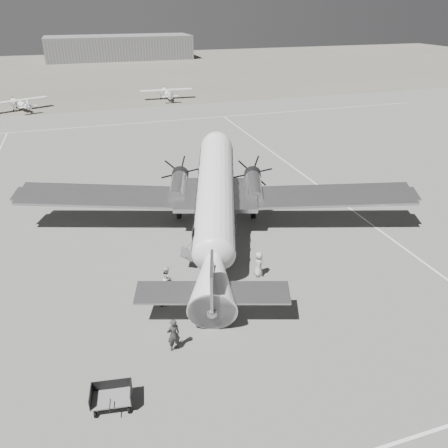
{
  "coord_description": "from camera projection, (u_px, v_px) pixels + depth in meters",
  "views": [
    {
      "loc": [
        -8.12,
        -22.7,
        15.38
      ],
      "look_at": [
        -0.2,
        1.93,
        2.2
      ],
      "focal_mm": 35.0,
      "sensor_mm": 36.0,
      "label": 1
    }
  ],
  "objects": [
    {
      "name": "dc3_airliner",
      "position": [
        215.0,
        203.0,
        30.43
      ],
      "size": [
        34.91,
        28.97,
        5.71
      ],
      "primitive_type": null,
      "rotation": [
        0.0,
        0.0,
        -0.31
      ],
      "color": "#A9A8AB",
      "rests_on": "ground"
    },
    {
      "name": "passenger",
      "position": [
        259.0,
        264.0,
        27.14
      ],
      "size": [
        0.77,
        0.94,
        1.65
      ],
      "primitive_type": "imported",
      "rotation": [
        0.0,
        0.0,
        1.23
      ],
      "color": "#ACACAA",
      "rests_on": "ground"
    },
    {
      "name": "ground_crew",
      "position": [
        174.0,
        335.0,
        21.26
      ],
      "size": [
        0.74,
        0.56,
        1.83
      ],
      "primitive_type": "imported",
      "rotation": [
        0.0,
        0.0,
        3.34
      ],
      "color": "#2B2B2B",
      "rests_on": "ground"
    },
    {
      "name": "baggage_cart_far",
      "position": [
        112.0,
        398.0,
        18.37
      ],
      "size": [
        1.96,
        1.52,
        1.01
      ],
      "primitive_type": null,
      "rotation": [
        0.0,
        0.0,
        -0.15
      ],
      "color": "slate",
      "rests_on": "ground"
    },
    {
      "name": "taxi_line_horizon",
      "position": [
        144.0,
        123.0,
        62.38
      ],
      "size": [
        90.0,
        0.15,
        0.01
      ],
      "primitive_type": "cube",
      "color": "silver",
      "rests_on": "ground"
    },
    {
      "name": "light_plane_left",
      "position": [
        20.0,
        105.0,
        68.71
      ],
      "size": [
        11.35,
        10.52,
        1.89
      ],
      "primitive_type": null,
      "rotation": [
        0.0,
        0.0,
        0.44
      ],
      "color": "silver",
      "rests_on": "ground"
    },
    {
      "name": "light_plane_right",
      "position": [
        167.0,
        94.0,
        76.73
      ],
      "size": [
        9.41,
        7.74,
        1.9
      ],
      "primitive_type": null,
      "rotation": [
        0.0,
        0.0,
        -0.03
      ],
      "color": "silver",
      "rests_on": "ground"
    },
    {
      "name": "taxi_line_right",
      "position": [
        392.0,
        239.0,
        31.72
      ],
      "size": [
        0.15,
        80.0,
        0.01
      ],
      "primitive_type": "cube",
      "color": "silver",
      "rests_on": "ground"
    },
    {
      "name": "ramp_agent",
      "position": [
        167.0,
        278.0,
        25.93
      ],
      "size": [
        0.61,
        0.76,
        1.5
      ],
      "primitive_type": "imported",
      "rotation": [
        0.0,
        0.0,
        1.63
      ],
      "color": "#B8B8B5",
      "rests_on": "ground"
    },
    {
      "name": "baggage_cart_near",
      "position": [
        165.0,
        293.0,
        25.1
      ],
      "size": [
        1.84,
        1.65,
        0.85
      ],
      "primitive_type": null,
      "rotation": [
        0.0,
        0.0,
        0.49
      ],
      "color": "slate",
      "rests_on": "ground"
    },
    {
      "name": "ground",
      "position": [
        236.0,
        266.0,
        28.45
      ],
      "size": [
        260.0,
        260.0,
        0.0
      ],
      "primitive_type": "plane",
      "color": "slate",
      "rests_on": "ground"
    },
    {
      "name": "hangar_main",
      "position": [
        120.0,
        47.0,
        130.11
      ],
      "size": [
        42.0,
        14.0,
        6.6
      ],
      "color": "slate",
      "rests_on": "ground"
    },
    {
      "name": "grass_infield",
      "position": [
        111.0,
        71.0,
        109.03
      ],
      "size": [
        260.0,
        90.0,
        0.01
      ],
      "primitive_type": "cube",
      "color": "#615F52",
      "rests_on": "ground"
    }
  ]
}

